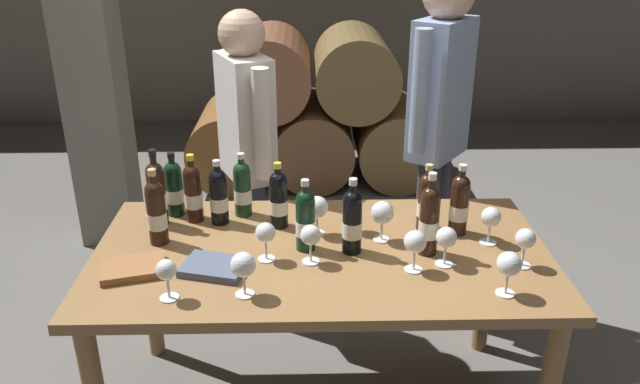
{
  "coord_description": "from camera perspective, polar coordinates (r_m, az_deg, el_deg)",
  "views": [
    {
      "loc": [
        -0.05,
        -2.05,
        1.91
      ],
      "look_at": [
        0.0,
        0.2,
        0.91
      ],
      "focal_mm": 35.13,
      "sensor_mm": 36.0,
      "label": 1
    }
  ],
  "objects": [
    {
      "name": "wine_glass_0",
      "position": [
        2.38,
        5.7,
        -1.95
      ],
      "size": [
        0.09,
        0.09,
        0.16
      ],
      "color": "white",
      "rests_on": "dining_table"
    },
    {
      "name": "wine_glass_6",
      "position": [
        2.22,
        -0.87,
        -4.06
      ],
      "size": [
        0.07,
        0.07,
        0.15
      ],
      "color": "white",
      "rests_on": "dining_table"
    },
    {
      "name": "wine_bottle_10",
      "position": [
        2.65,
        -13.14,
        0.38
      ],
      "size": [
        0.07,
        0.07,
        0.27
      ],
      "color": "black",
      "rests_on": "dining_table"
    },
    {
      "name": "wine_glass_9",
      "position": [
        2.13,
        16.84,
        -6.4
      ],
      "size": [
        0.08,
        0.08,
        0.16
      ],
      "color": "white",
      "rests_on": "dining_table"
    },
    {
      "name": "wine_bottle_8",
      "position": [
        2.57,
        -14.64,
        -0.08
      ],
      "size": [
        0.07,
        0.07,
        0.32
      ],
      "color": "black",
      "rests_on": "dining_table"
    },
    {
      "name": "wine_glass_1",
      "position": [
        2.31,
        18.2,
        -4.18
      ],
      "size": [
        0.07,
        0.07,
        0.15
      ],
      "color": "white",
      "rests_on": "dining_table"
    },
    {
      "name": "wine_bottle_5",
      "position": [
        2.29,
        2.95,
        -2.62
      ],
      "size": [
        0.07,
        0.07,
        0.29
      ],
      "color": "black",
      "rests_on": "dining_table"
    },
    {
      "name": "wine_glass_2",
      "position": [
        2.44,
        15.3,
        -2.31
      ],
      "size": [
        0.07,
        0.07,
        0.15
      ],
      "color": "white",
      "rests_on": "dining_table"
    },
    {
      "name": "stone_pillar",
      "position": [
        3.91,
        -20.53,
        13.48
      ],
      "size": [
        0.32,
        0.32,
        2.6
      ],
      "primitive_type": "cube",
      "color": "slate",
      "rests_on": "ground_plane"
    },
    {
      "name": "wine_bottle_2",
      "position": [
        2.59,
        -7.08,
        0.34
      ],
      "size": [
        0.07,
        0.07,
        0.27
      ],
      "color": "#19381E",
      "rests_on": "dining_table"
    },
    {
      "name": "wine_glass_8",
      "position": [
        2.2,
        8.66,
        -4.6
      ],
      "size": [
        0.08,
        0.08,
        0.15
      ],
      "color": "white",
      "rests_on": "dining_table"
    },
    {
      "name": "tasting_notebook",
      "position": [
        2.25,
        -9.58,
        -6.76
      ],
      "size": [
        0.25,
        0.21,
        0.03
      ],
      "primitive_type": "cube",
      "rotation": [
        0.0,
        0.0,
        -0.26
      ],
      "color": "#4C5670",
      "rests_on": "dining_table"
    },
    {
      "name": "taster_seated_left",
      "position": [
        2.95,
        -6.65,
        4.24
      ],
      "size": [
        0.3,
        0.46,
        1.54
      ],
      "color": "#383842",
      "rests_on": "ground_plane"
    },
    {
      "name": "wine_glass_10",
      "position": [
        2.25,
        -4.99,
        -3.83
      ],
      "size": [
        0.07,
        0.07,
        0.15
      ],
      "color": "white",
      "rests_on": "dining_table"
    },
    {
      "name": "wine_bottle_9",
      "position": [
        2.42,
        -14.68,
        -1.75
      ],
      "size": [
        0.07,
        0.07,
        0.3
      ],
      "color": "black",
      "rests_on": "dining_table"
    },
    {
      "name": "wine_glass_5",
      "position": [
        2.08,
        -13.81,
        -7.05
      ],
      "size": [
        0.07,
        0.07,
        0.14
      ],
      "color": "white",
      "rests_on": "dining_table"
    },
    {
      "name": "wine_glass_11",
      "position": [
        2.25,
        11.43,
        -4.19
      ],
      "size": [
        0.07,
        0.07,
        0.15
      ],
      "color": "white",
      "rests_on": "dining_table"
    },
    {
      "name": "wine_bottle_6",
      "position": [
        2.48,
        -3.8,
        -0.63
      ],
      "size": [
        0.07,
        0.07,
        0.27
      ],
      "color": "black",
      "rests_on": "dining_table"
    },
    {
      "name": "sommelier_presenting",
      "position": [
        3.0,
        10.77,
        6.71
      ],
      "size": [
        0.34,
        0.41,
        1.72
      ],
      "color": "#383842",
      "rests_on": "ground_plane"
    },
    {
      "name": "wine_bottle_3",
      "position": [
        2.54,
        -9.22,
        -0.35
      ],
      "size": [
        0.07,
        0.07,
        0.27
      ],
      "color": "black",
      "rests_on": "dining_table"
    },
    {
      "name": "wine_bottle_7",
      "position": [
        2.31,
        9.92,
        -2.48
      ],
      "size": [
        0.07,
        0.07,
        0.32
      ],
      "color": "black",
      "rests_on": "dining_table"
    },
    {
      "name": "dining_table",
      "position": [
        2.4,
        0.11,
        -7.23
      ],
      "size": [
        1.7,
        0.9,
        0.76
      ],
      "color": "olive",
      "rests_on": "ground_plane"
    },
    {
      "name": "barrel_stack",
      "position": [
        4.85,
        -0.66,
        7.25
      ],
      "size": [
        1.86,
        0.9,
        1.15
      ],
      "color": "brown",
      "rests_on": "ground_plane"
    },
    {
      "name": "wine_glass_3",
      "position": [
        2.45,
        2.97,
        -1.34
      ],
      "size": [
        0.08,
        0.08,
        0.15
      ],
      "color": "white",
      "rests_on": "dining_table"
    },
    {
      "name": "leather_ledger",
      "position": [
        2.3,
        -16.64,
        -6.66
      ],
      "size": [
        0.25,
        0.21,
        0.03
      ],
      "primitive_type": "cube",
      "rotation": [
        0.0,
        0.0,
        0.26
      ],
      "color": "#936038",
      "rests_on": "dining_table"
    },
    {
      "name": "wine_bottle_11",
      "position": [
        2.48,
        12.58,
        -1.07
      ],
      "size": [
        0.07,
        0.07,
        0.29
      ],
      "color": "black",
      "rests_on": "dining_table"
    },
    {
      "name": "wine_bottle_4",
      "position": [
        2.31,
        -1.33,
        -2.5
      ],
      "size": [
        0.07,
        0.07,
        0.28
      ],
      "color": "black",
      "rests_on": "dining_table"
    },
    {
      "name": "wine_bottle_1",
      "position": [
        2.49,
        9.7,
        -0.81
      ],
      "size": [
        0.07,
        0.07,
        0.27
      ],
      "color": "black",
      "rests_on": "dining_table"
    },
    {
      "name": "wine_glass_4",
      "position": [
        2.05,
        -7.0,
        -6.68
      ],
      "size": [
        0.08,
        0.08,
        0.16
      ],
      "color": "white",
      "rests_on": "dining_table"
    },
    {
      "name": "wine_glass_7",
      "position": [
        2.42,
        -0.27,
        -1.47
      ],
      "size": [
        0.09,
        0.09,
        0.16
      ],
      "color": "white",
      "rests_on": "dining_table"
    },
    {
      "name": "wine_bottle_0",
      "position": [
        2.57,
        -11.49,
        -0.02
      ],
      "size": [
        0.07,
        0.07,
        0.29
      ],
      "color": "black",
      "rests_on": "dining_table"
    }
  ]
}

